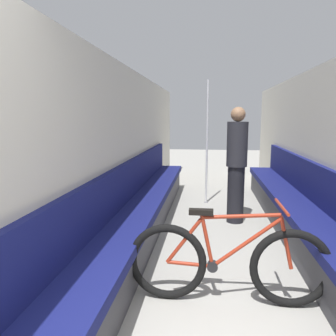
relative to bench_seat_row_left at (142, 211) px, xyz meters
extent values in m
cube|color=beige|center=(-0.27, -0.02, 0.79)|extent=(0.10, 9.98, 2.22)
cube|color=beige|center=(2.31, -0.02, 0.79)|extent=(0.10, 9.98, 2.22)
cube|color=#3D3D42|center=(0.03, 0.00, -0.12)|extent=(0.42, 5.99, 0.38)
cube|color=navy|center=(0.03, 0.00, 0.12)|extent=(0.49, 5.99, 0.10)
cube|color=navy|center=(-0.18, 0.00, 0.41)|extent=(0.07, 5.99, 0.49)
cube|color=#3D3D42|center=(2.01, 0.00, -0.12)|extent=(0.42, 5.99, 0.38)
cube|color=navy|center=(2.01, 0.00, 0.12)|extent=(0.49, 5.99, 0.10)
cube|color=navy|center=(2.22, 0.00, 0.41)|extent=(0.07, 5.99, 0.49)
torus|color=black|center=(0.53, -1.53, 0.02)|extent=(0.67, 0.07, 0.67)
torus|color=black|center=(1.55, -1.53, 0.02)|extent=(0.67, 0.07, 0.67)
cylinder|color=#9E2D19|center=(0.73, -1.53, 0.01)|extent=(0.38, 0.03, 0.05)
cylinder|color=#9E2D19|center=(0.67, -1.53, 0.21)|extent=(0.31, 0.03, 0.41)
cylinder|color=#9E2D19|center=(0.87, -1.53, 0.24)|extent=(0.13, 0.03, 0.47)
cylinder|color=#9E2D19|center=(1.18, -1.53, 0.22)|extent=(0.55, 0.03, 0.46)
cylinder|color=#9E2D19|center=(1.13, -1.53, 0.45)|extent=(0.64, 0.03, 0.08)
cylinder|color=#9E2D19|center=(1.50, -1.53, 0.23)|extent=(0.13, 0.03, 0.44)
cylinder|color=black|center=(0.92, -1.53, 0.00)|extent=(0.09, 0.06, 0.09)
cube|color=black|center=(0.81, -1.53, 0.47)|extent=(0.20, 0.07, 0.04)
cylinder|color=#9E2D19|center=(1.45, -1.53, 0.54)|extent=(0.02, 0.46, 0.02)
cylinder|color=gray|center=(0.84, 1.75, -0.31)|extent=(0.08, 0.08, 0.01)
cylinder|color=silver|center=(0.84, 1.75, 0.78)|extent=(0.04, 0.04, 2.20)
cylinder|color=black|center=(1.28, 0.68, 0.11)|extent=(0.25, 0.25, 0.84)
cylinder|color=#232328|center=(1.28, 0.68, 0.85)|extent=(0.30, 0.30, 0.65)
sphere|color=#936B4C|center=(1.28, 0.68, 1.28)|extent=(0.21, 0.21, 0.21)
camera|label=1|loc=(0.86, -4.14, 1.24)|focal=35.00mm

